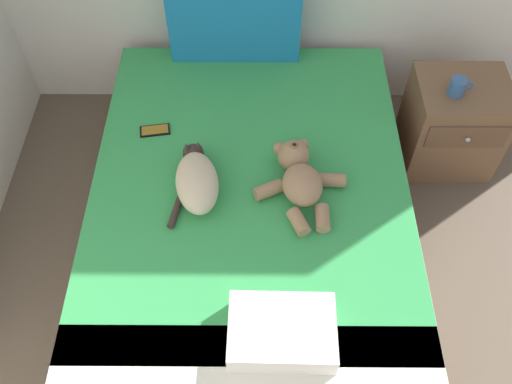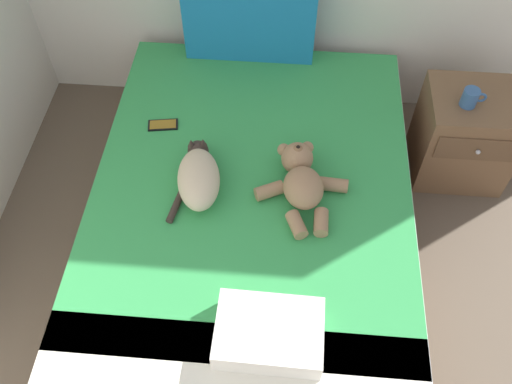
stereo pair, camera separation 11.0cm
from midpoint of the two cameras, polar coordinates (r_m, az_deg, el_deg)
name	(u,v)px [view 2 (the right image)]	position (r m, az deg, el deg)	size (l,w,h in m)	color
bed	(252,213)	(2.73, 0.75, -2.17)	(1.52, 2.03, 0.45)	brown
patterned_cushion	(250,16)	(3.05, 0.41, 17.69)	(0.70, 0.14, 0.50)	#1972AD
cat	(198,176)	(2.50, -4.69, 1.59)	(0.24, 0.44, 0.15)	#C6B293
teddy_bear	(301,180)	(2.49, 5.96, 1.21)	(0.43, 0.50, 0.16)	#937051
cell_phone	(163,125)	(2.82, -8.46, 6.83)	(0.16, 0.09, 0.01)	black
throw_pillow	(269,333)	(2.13, 2.89, -14.39)	(0.40, 0.28, 0.11)	white
nightstand	(465,135)	(3.22, 21.62, 5.42)	(0.48, 0.44, 0.54)	brown
mug	(470,98)	(2.95, 22.24, 8.95)	(0.12, 0.08, 0.09)	#33598C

